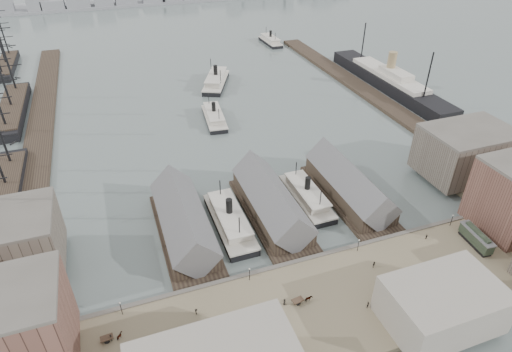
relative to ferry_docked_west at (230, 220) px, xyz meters
name	(u,v)px	position (x,y,z in m)	size (l,w,h in m)	color
ground	(294,252)	(13.00, -16.09, -2.40)	(900.00, 900.00, 0.00)	slate
quay	(330,306)	(13.00, -36.09, -1.40)	(180.00, 30.00, 2.00)	#7A6D52
seawall	(302,262)	(13.00, -21.29, -1.25)	(180.00, 1.20, 2.30)	#59544C
west_wharf	(40,129)	(-55.00, 83.91, -1.60)	(10.00, 220.00, 1.60)	#2D231C
east_wharf	(365,91)	(91.00, 73.91, -1.60)	(10.00, 180.00, 1.60)	#2D231C
ferry_shed_west	(184,222)	(-13.00, 0.79, 2.24)	(14.00, 42.00, 12.60)	#2D231C
ferry_shed_center	(271,203)	(13.00, 0.79, 2.24)	(14.00, 42.00, 12.60)	#2D231C
ferry_shed_east	(349,186)	(39.00, 0.79, 2.24)	(14.00, 42.00, 12.60)	#2D231C
warehouse_west_back	(3,245)	(-57.00, 1.91, 6.60)	(26.00, 20.00, 14.00)	#60564C
warehouse_east_back	(466,152)	(81.00, -1.09, 7.10)	(28.00, 20.00, 15.00)	#60564C
street_bldg_center	(442,304)	(33.00, -48.09, 4.60)	(24.00, 16.00, 10.00)	gray
lamp_post_far_w	(120,306)	(-32.00, -23.09, 2.31)	(0.44, 0.44, 3.92)	black
lamp_post_near_w	(249,272)	(-2.00, -23.09, 2.31)	(0.44, 0.44, 3.92)	black
lamp_post_near_e	(359,243)	(28.00, -23.09, 2.31)	(0.44, 0.44, 3.92)	black
lamp_post_far_e	(452,218)	(58.00, -23.09, 2.31)	(0.44, 0.44, 3.92)	black
ferry_docked_west	(230,220)	(0.00, 0.00, 0.00)	(8.61, 28.69, 10.25)	black
ferry_docked_east	(307,196)	(26.00, 3.56, -0.19)	(7.93, 26.45, 9.45)	black
ferry_open_near	(214,116)	(13.93, 68.53, -0.29)	(10.11, 25.83, 8.99)	black
ferry_open_mid	(216,80)	(25.48, 107.73, 0.16)	(21.04, 31.61, 10.91)	black
ferry_open_far	(270,40)	(77.63, 165.80, -0.34)	(7.88, 24.73, 8.78)	black
sailing_ship_near	(4,198)	(-62.10, 33.30, 0.22)	(8.69, 59.84, 35.71)	black
sailing_ship_mid	(12,108)	(-66.84, 104.76, 0.50)	(9.87, 57.04, 40.59)	black
sailing_ship_far	(6,64)	(-76.40, 170.36, 0.10)	(8.43, 46.86, 34.68)	black
ocean_steamer	(389,80)	(105.00, 75.75, 1.43)	(12.19, 89.06, 17.81)	black
tram	(476,239)	(58.71, -31.49, 1.60)	(3.78, 11.20, 3.91)	black
horse_cart_left	(115,337)	(-33.87, -29.16, 0.37)	(4.66, 1.69, 1.49)	black
horse_cart_center	(305,300)	(7.70, -33.72, 0.38)	(4.90, 1.84, 1.50)	black
horse_cart_right	(404,273)	(34.11, -34.37, 0.38)	(4.65, 1.84, 1.52)	black
pedestrian_0	(111,337)	(-34.74, -29.15, 0.49)	(0.65, 0.48, 1.79)	black
pedestrian_2	(196,312)	(-16.46, -28.63, 0.39)	(1.02, 0.58, 1.57)	black
pedestrian_3	(246,341)	(-8.44, -39.40, 0.42)	(0.97, 0.40, 1.65)	black
pedestrian_4	(284,302)	(3.04, -32.83, 0.48)	(0.86, 0.56, 1.76)	black
pedestrian_5	(368,305)	(20.44, -40.01, 0.50)	(0.66, 0.48, 1.80)	black
pedestrian_6	(374,264)	(28.86, -29.53, 0.45)	(0.83, 0.65, 1.71)	black
pedestrian_7	(447,277)	(43.07, -39.18, 0.43)	(1.07, 0.61, 1.65)	black
pedestrian_8	(426,237)	(48.00, -25.35, 0.38)	(0.92, 0.38, 1.56)	black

